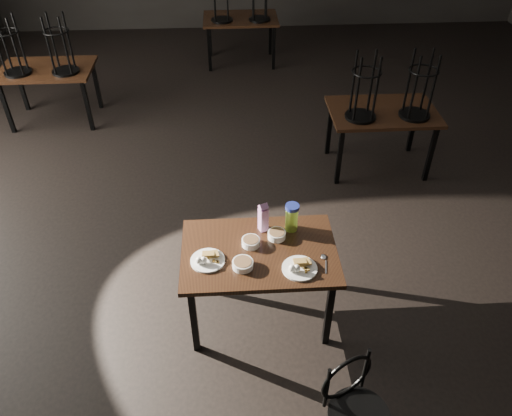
{
  "coord_description": "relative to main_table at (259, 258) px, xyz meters",
  "views": [
    {
      "loc": [
        -0.75,
        -3.95,
        3.42
      ],
      "look_at": [
        -0.55,
        -0.78,
        0.85
      ],
      "focal_mm": 35.0,
      "sensor_mm": 36.0,
      "label": 1
    }
  ],
  "objects": [
    {
      "name": "plate_left",
      "position": [
        -0.4,
        -0.09,
        0.1
      ],
      "size": [
        0.26,
        0.26,
        0.08
      ],
      "color": "white",
      "rests_on": "main_table"
    },
    {
      "name": "plate_right",
      "position": [
        0.28,
        -0.22,
        0.1
      ],
      "size": [
        0.26,
        0.26,
        0.09
      ],
      "color": "white",
      "rests_on": "main_table"
    },
    {
      "name": "bg_table_right",
      "position": [
        1.55,
        2.14,
        0.08
      ],
      "size": [
        1.2,
        0.8,
        1.48
      ],
      "color": "black",
      "rests_on": "ground"
    },
    {
      "name": "bowl_big",
      "position": [
        -0.13,
        -0.16,
        0.11
      ],
      "size": [
        0.16,
        0.16,
        0.05
      ],
      "color": "white",
      "rests_on": "main_table"
    },
    {
      "name": "juice_carton",
      "position": [
        0.05,
        0.25,
        0.2
      ],
      "size": [
        0.09,
        0.09,
        0.26
      ],
      "color": "#7F1774",
      "rests_on": "main_table"
    },
    {
      "name": "main_table",
      "position": [
        0.0,
        0.0,
        0.0
      ],
      "size": [
        1.2,
        0.8,
        0.75
      ],
      "color": "black",
      "rests_on": "ground"
    },
    {
      "name": "bg_table_far",
      "position": [
        0.06,
        5.4,
        0.08
      ],
      "size": [
        1.2,
        0.8,
        1.48
      ],
      "color": "black",
      "rests_on": "ground"
    },
    {
      "name": "bowl_far",
      "position": [
        0.15,
        0.14,
        0.11
      ],
      "size": [
        0.14,
        0.14,
        0.06
      ],
      "color": "white",
      "rests_on": "main_table"
    },
    {
      "name": "bowl_near",
      "position": [
        -0.06,
        0.07,
        0.11
      ],
      "size": [
        0.14,
        0.14,
        0.06
      ],
      "color": "white",
      "rests_on": "main_table"
    },
    {
      "name": "bg_table_left",
      "position": [
        -2.56,
        3.56,
        0.08
      ],
      "size": [
        1.2,
        0.8,
        1.48
      ],
      "color": "black",
      "rests_on": "ground"
    },
    {
      "name": "water_bottle",
      "position": [
        0.27,
        0.24,
        0.2
      ],
      "size": [
        0.14,
        0.14,
        0.24
      ],
      "color": "#AADF41",
      "rests_on": "main_table"
    },
    {
      "name": "bentwood_chair",
      "position": [
        0.52,
        -1.15,
        -0.18
      ],
      "size": [
        0.44,
        0.44,
        0.83
      ],
      "rotation": [
        0.0,
        0.0,
        0.43
      ],
      "color": "black",
      "rests_on": "ground"
    },
    {
      "name": "spoon",
      "position": [
        0.48,
        -0.12,
        0.08
      ],
      "size": [
        0.05,
        0.21,
        0.01
      ],
      "color": "silver",
      "rests_on": "main_table"
    }
  ]
}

